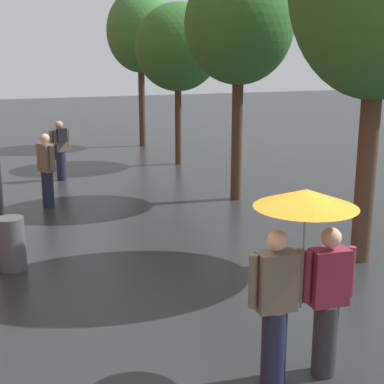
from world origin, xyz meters
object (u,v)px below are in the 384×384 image
(couple_under_umbrella, at_px, (303,259))
(pedestrian_walking_midground, at_px, (47,168))
(litter_bin, at_px, (11,244))
(street_tree_1, at_px, (239,26))
(street_tree_2, at_px, (178,48))
(street_tree_3, at_px, (140,32))
(pedestrian_walking_far, at_px, (61,149))

(couple_under_umbrella, xyz_separation_m, pedestrian_walking_midground, (-1.49, 7.95, -0.45))
(litter_bin, xyz_separation_m, pedestrian_walking_midground, (1.07, 3.59, 0.46))
(litter_bin, bearing_deg, street_tree_1, 26.82)
(street_tree_2, distance_m, street_tree_3, 3.86)
(street_tree_1, distance_m, street_tree_3, 8.41)
(pedestrian_walking_far, bearing_deg, street_tree_3, 51.94)
(litter_bin, bearing_deg, pedestrian_walking_midground, 73.41)
(street_tree_3, distance_m, litter_bin, 12.91)
(couple_under_umbrella, height_order, litter_bin, couple_under_umbrella)
(street_tree_2, bearing_deg, street_tree_3, 90.04)
(litter_bin, bearing_deg, street_tree_3, 63.42)
(street_tree_2, distance_m, litter_bin, 9.64)
(street_tree_3, xyz_separation_m, couple_under_umbrella, (-2.98, -15.43, -2.77))
(street_tree_1, relative_size, pedestrian_walking_far, 3.28)
(street_tree_3, height_order, pedestrian_walking_midground, street_tree_3)
(couple_under_umbrella, relative_size, pedestrian_walking_midground, 1.24)
(street_tree_2, height_order, pedestrian_walking_midground, street_tree_2)
(pedestrian_walking_far, bearing_deg, couple_under_umbrella, -85.83)
(street_tree_3, relative_size, couple_under_umbrella, 2.71)
(street_tree_3, bearing_deg, pedestrian_walking_far, -128.06)
(litter_bin, distance_m, pedestrian_walking_far, 6.54)
(street_tree_3, height_order, pedestrian_walking_far, street_tree_3)
(street_tree_1, xyz_separation_m, street_tree_3, (0.26, 8.40, 0.16))
(couple_under_umbrella, bearing_deg, litter_bin, 120.41)
(street_tree_3, distance_m, couple_under_umbrella, 15.96)
(pedestrian_walking_midground, distance_m, pedestrian_walking_far, 2.78)
(street_tree_1, height_order, pedestrian_walking_far, street_tree_1)
(pedestrian_walking_midground, bearing_deg, street_tree_2, 39.35)
(street_tree_1, distance_m, litter_bin, 6.89)
(street_tree_1, height_order, street_tree_3, street_tree_3)
(street_tree_3, bearing_deg, street_tree_1, -91.76)
(couple_under_umbrella, height_order, pedestrian_walking_midground, couple_under_umbrella)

